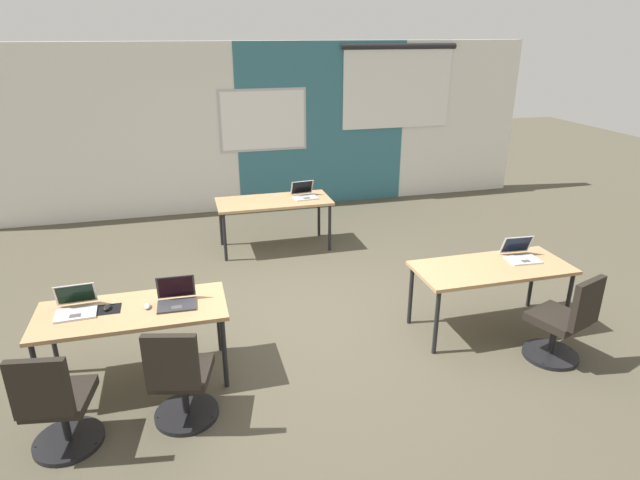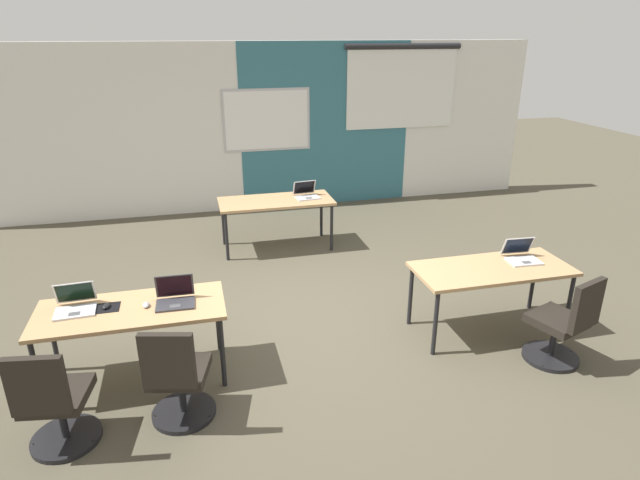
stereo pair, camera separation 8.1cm
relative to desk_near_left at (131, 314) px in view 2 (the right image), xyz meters
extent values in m
plane|color=#4C4738|center=(1.75, 0.60, -0.66)|extent=(24.00, 24.00, 0.00)
cube|color=silver|center=(1.75, 4.80, 0.74)|extent=(10.00, 0.20, 2.80)
cube|color=#336B7A|center=(2.98, 4.69, 0.74)|extent=(2.99, 0.01, 2.80)
cube|color=#B7B7BC|center=(1.94, 4.69, 0.88)|extent=(1.48, 0.02, 1.04)
cube|color=white|center=(1.94, 4.68, 0.88)|extent=(1.40, 0.02, 0.96)
cube|color=white|center=(4.34, 4.67, 1.32)|extent=(2.00, 0.02, 1.33)
cylinder|color=black|center=(4.34, 4.67, 2.04)|extent=(2.10, 0.10, 0.10)
cube|color=tan|center=(0.00, 0.00, 0.04)|extent=(1.60, 0.70, 0.04)
cylinder|color=black|center=(-0.74, -0.30, -0.32)|extent=(0.04, 0.04, 0.68)
cylinder|color=black|center=(0.74, -0.30, -0.32)|extent=(0.04, 0.04, 0.68)
cylinder|color=black|center=(-0.74, 0.30, -0.32)|extent=(0.04, 0.04, 0.68)
cylinder|color=black|center=(0.74, 0.30, -0.32)|extent=(0.04, 0.04, 0.68)
cube|color=tan|center=(3.50, 0.00, 0.04)|extent=(1.60, 0.70, 0.04)
cylinder|color=black|center=(2.76, -0.30, -0.32)|extent=(0.04, 0.04, 0.68)
cylinder|color=black|center=(4.24, -0.30, -0.32)|extent=(0.04, 0.04, 0.68)
cylinder|color=black|center=(2.76, 0.30, -0.32)|extent=(0.04, 0.04, 0.68)
cylinder|color=black|center=(4.24, 0.30, -0.32)|extent=(0.04, 0.04, 0.68)
cube|color=tan|center=(1.75, 2.80, 0.04)|extent=(1.60, 0.70, 0.04)
cylinder|color=black|center=(1.01, 2.50, -0.32)|extent=(0.04, 0.04, 0.68)
cylinder|color=black|center=(2.49, 2.50, -0.32)|extent=(0.04, 0.04, 0.68)
cylinder|color=black|center=(1.01, 3.10, -0.32)|extent=(0.04, 0.04, 0.68)
cylinder|color=black|center=(2.49, 3.10, -0.32)|extent=(0.04, 0.04, 0.68)
cube|color=#333338|center=(0.38, -0.04, 0.07)|extent=(0.34, 0.24, 0.02)
cube|color=#4C4C4F|center=(0.38, -0.09, 0.08)|extent=(0.09, 0.06, 0.00)
cube|color=#333338|center=(0.38, 0.09, 0.19)|extent=(0.33, 0.05, 0.22)
cube|color=black|center=(0.38, 0.09, 0.19)|extent=(0.30, 0.04, 0.19)
ellipsoid|color=#B2B2B7|center=(0.13, -0.01, 0.08)|extent=(0.06, 0.10, 0.03)
cylinder|color=black|center=(0.38, -0.61, -0.64)|extent=(0.52, 0.52, 0.04)
cylinder|color=black|center=(0.38, -0.61, -0.45)|extent=(0.06, 0.06, 0.34)
cube|color=black|center=(0.38, -0.61, -0.24)|extent=(0.53, 0.53, 0.08)
cube|color=black|center=(0.32, -0.85, 0.03)|extent=(0.40, 0.16, 0.46)
sphere|color=black|center=(0.44, -0.38, -0.64)|extent=(0.04, 0.04, 0.04)
sphere|color=black|center=(0.58, -0.74, -0.64)|extent=(0.04, 0.04, 0.04)
sphere|color=black|center=(0.15, -0.63, -0.64)|extent=(0.04, 0.04, 0.04)
cube|color=silver|center=(-0.45, 0.02, 0.07)|extent=(0.34, 0.25, 0.02)
cube|color=#4C4C4F|center=(-0.45, -0.03, 0.08)|extent=(0.09, 0.06, 0.00)
cube|color=silver|center=(-0.46, 0.18, 0.18)|extent=(0.33, 0.10, 0.21)
cube|color=black|center=(-0.46, 0.17, 0.18)|extent=(0.30, 0.09, 0.18)
cube|color=black|center=(-0.20, 0.05, 0.06)|extent=(0.22, 0.19, 0.00)
ellipsoid|color=black|center=(-0.20, 0.05, 0.08)|extent=(0.08, 0.11, 0.03)
cylinder|color=black|center=(-0.50, -0.70, -0.64)|extent=(0.52, 0.52, 0.04)
cylinder|color=black|center=(-0.50, -0.70, -0.45)|extent=(0.06, 0.06, 0.34)
cube|color=black|center=(-0.50, -0.70, -0.24)|extent=(0.50, 0.50, 0.08)
cube|color=black|center=(-0.54, -0.94, 0.03)|extent=(0.40, 0.12, 0.46)
sphere|color=black|center=(-0.47, -0.47, -0.64)|extent=(0.04, 0.04, 0.04)
sphere|color=black|center=(-0.30, -0.80, -0.64)|extent=(0.04, 0.04, 0.04)
sphere|color=black|center=(-0.74, -0.73, -0.64)|extent=(0.04, 0.04, 0.04)
cube|color=#B7B7BC|center=(2.21, 2.77, 0.07)|extent=(0.35, 0.26, 0.02)
cube|color=#4C4C4F|center=(2.21, 2.72, 0.08)|extent=(0.10, 0.07, 0.00)
cube|color=#B7B7BC|center=(2.19, 2.93, 0.18)|extent=(0.34, 0.12, 0.21)
cube|color=black|center=(2.19, 2.92, 0.18)|extent=(0.30, 0.10, 0.18)
cube|color=silver|center=(3.88, 0.04, 0.07)|extent=(0.34, 0.25, 0.02)
cube|color=#4C4C4F|center=(3.88, -0.01, 0.08)|extent=(0.09, 0.07, 0.00)
cube|color=silver|center=(3.90, 0.20, 0.18)|extent=(0.34, 0.11, 0.21)
cube|color=black|center=(3.90, 0.19, 0.18)|extent=(0.30, 0.10, 0.18)
cylinder|color=black|center=(3.83, -0.64, -0.64)|extent=(0.52, 0.52, 0.04)
cylinder|color=black|center=(3.83, -0.64, -0.45)|extent=(0.06, 0.06, 0.34)
cube|color=black|center=(3.83, -0.64, -0.24)|extent=(0.56, 0.56, 0.08)
cube|color=black|center=(3.91, -0.88, 0.03)|extent=(0.40, 0.19, 0.46)
sphere|color=black|center=(3.75, -0.42, -0.64)|extent=(0.04, 0.04, 0.04)
sphere|color=black|center=(4.06, -0.64, -0.64)|extent=(0.04, 0.04, 0.04)
sphere|color=black|center=(3.64, -0.79, -0.64)|extent=(0.04, 0.04, 0.04)
camera|label=1|loc=(0.53, -4.32, 2.30)|focal=29.84mm
camera|label=2|loc=(0.61, -4.34, 2.30)|focal=29.84mm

